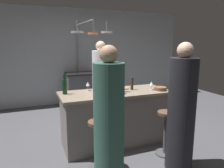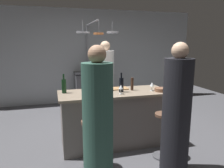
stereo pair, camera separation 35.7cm
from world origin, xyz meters
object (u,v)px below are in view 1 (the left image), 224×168
object	(u,v)px
wine_bottle_red	(65,87)
bar_stool_left	(98,143)
pepper_mill	(132,84)
mixing_bowl_wooden	(160,89)
bar_stool_right	(165,131)
wine_glass_near_left_guest	(151,84)
chef	(101,85)
stove_range	(81,89)
guest_left	(109,124)
potted_plant	(154,97)
wine_glass_near_right_guest	(88,84)
wine_glass_by_chef	(123,87)
wine_bottle_amber	(106,84)
wine_bottle_dark	(122,84)
mixing_bowl_steel	(104,91)
cutting_board	(118,88)
guest_right	(181,113)

from	to	relation	value
wine_bottle_red	bar_stool_left	bearing A→B (deg)	-68.74
pepper_mill	mixing_bowl_wooden	xyz separation A→B (m)	(0.42, -0.21, -0.08)
bar_stool_right	wine_glass_near_left_guest	xyz separation A→B (m)	(0.05, 0.52, 0.63)
chef	wine_bottle_red	bearing A→B (deg)	-133.74
chef	bar_stool_left	distance (m)	1.86
chef	stove_range	bearing A→B (deg)	94.78
guest_left	potted_plant	size ratio (longest dim) A/B	3.20
wine_bottle_red	wine_glass_near_left_guest	world-z (taller)	wine_bottle_red
stove_range	bar_stool_right	bearing A→B (deg)	-79.58
chef	wine_glass_near_right_guest	distance (m)	1.00
bar_stool_left	wine_glass_by_chef	distance (m)	0.95
chef	wine_glass_near_left_guest	bearing A→B (deg)	-67.10
stove_range	wine_bottle_red	xyz separation A→B (m)	(-0.79, -2.32, 0.57)
wine_bottle_amber	mixing_bowl_wooden	distance (m)	0.91
wine_bottle_dark	wine_glass_by_chef	world-z (taller)	wine_bottle_dark
bar_stool_left	mixing_bowl_steel	bearing A→B (deg)	62.97
bar_stool_right	mixing_bowl_steel	size ratio (longest dim) A/B	3.53
wine_glass_near_left_guest	wine_glass_near_right_guest	bearing A→B (deg)	160.97
bar_stool_left	wine_glass_near_right_guest	bearing A→B (deg)	82.95
wine_bottle_amber	wine_bottle_red	distance (m)	0.67
stove_range	wine_bottle_dark	distance (m)	2.57
mixing_bowl_wooden	pepper_mill	bearing A→B (deg)	153.41
wine_bottle_amber	wine_glass_by_chef	bearing A→B (deg)	-59.30
cutting_board	mixing_bowl_steel	bearing A→B (deg)	-143.46
wine_glass_near_left_guest	chef	bearing A→B (deg)	112.90
pepper_mill	mixing_bowl_steel	distance (m)	0.55
potted_plant	wine_glass_near_left_guest	xyz separation A→B (m)	(-1.07, -1.57, 0.71)
wine_bottle_red	mixing_bowl_wooden	xyz separation A→B (m)	(1.53, -0.31, -0.09)
chef	guest_right	bearing A→B (deg)	-78.78
potted_plant	guest_right	bearing A→B (deg)	-115.24
wine_bottle_amber	potted_plant	bearing A→B (deg)	36.91
bar_stool_right	mixing_bowl_steel	world-z (taller)	mixing_bowl_steel
bar_stool_right	wine_bottle_dark	size ratio (longest dim) A/B	2.16
wine_glass_near_right_guest	mixing_bowl_steel	xyz separation A→B (m)	(0.17, -0.32, -0.06)
guest_right	wine_glass_by_chef	bearing A→B (deg)	120.26
chef	wine_glass_near_left_guest	world-z (taller)	chef
wine_glass_near_right_guest	wine_glass_near_left_guest	size ratio (longest dim) A/B	1.00
potted_plant	chef	bearing A→B (deg)	-166.03
pepper_mill	wine_glass_by_chef	xyz separation A→B (m)	(-0.27, -0.21, 0.00)
wine_glass_near_right_guest	wine_glass_near_left_guest	world-z (taller)	same
bar_stool_left	potted_plant	xyz separation A→B (m)	(2.19, 2.09, -0.08)
stove_range	mixing_bowl_steel	size ratio (longest dim) A/B	4.62
bar_stool_left	pepper_mill	distance (m)	1.22
wine_bottle_amber	bar_stool_right	bearing A→B (deg)	-46.92
wine_bottle_amber	wine_glass_by_chef	xyz separation A→B (m)	(0.17, -0.29, -0.02)
cutting_board	wine_bottle_red	size ratio (longest dim) A/B	1.05
bar_stool_right	guest_left	xyz separation A→B (m)	(-1.05, -0.37, 0.40)
bar_stool_left	wine_glass_by_chef	xyz separation A→B (m)	(0.55, 0.44, 0.63)
bar_stool_left	wine_glass_near_right_guest	distance (m)	1.07
wine_bottle_red	wine_bottle_dark	size ratio (longest dim) A/B	0.97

